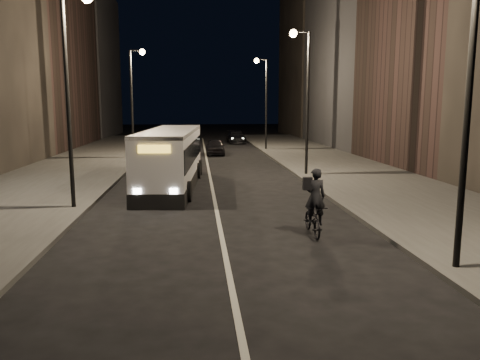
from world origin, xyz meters
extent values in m
plane|color=black|center=(0.00, 0.00, 0.00)|extent=(180.00, 180.00, 0.00)
cube|color=#363634|center=(8.50, 14.00, 0.08)|extent=(7.00, 70.00, 0.16)
cube|color=#363634|center=(-8.50, 14.00, 0.08)|extent=(7.00, 70.00, 0.16)
cube|color=black|center=(16.00, 27.50, 10.50)|extent=(8.00, 61.00, 21.00)
cube|color=black|center=(-16.00, 28.50, 11.00)|extent=(8.00, 61.00, 22.00)
cylinder|color=black|center=(5.60, -4.00, 4.16)|extent=(0.16, 0.16, 8.00)
cylinder|color=black|center=(5.60, 12.00, 4.16)|extent=(0.16, 0.16, 8.00)
cube|color=black|center=(5.15, 12.00, 8.16)|extent=(0.90, 0.08, 0.08)
sphere|color=#FFD18C|center=(4.70, 12.00, 8.06)|extent=(0.44, 0.44, 0.44)
cylinder|color=black|center=(5.60, 28.00, 4.16)|extent=(0.16, 0.16, 8.00)
cube|color=black|center=(5.15, 28.00, 8.16)|extent=(0.90, 0.08, 0.08)
sphere|color=#FFD18C|center=(4.70, 28.00, 8.06)|extent=(0.44, 0.44, 0.44)
cylinder|color=black|center=(-5.60, 4.00, 4.16)|extent=(0.16, 0.16, 8.00)
cylinder|color=black|center=(-5.60, 22.00, 4.16)|extent=(0.16, 0.16, 8.00)
cube|color=black|center=(-5.15, 22.00, 8.16)|extent=(0.90, 0.08, 0.08)
sphere|color=#FFD18C|center=(-4.70, 22.00, 8.06)|extent=(0.44, 0.44, 0.44)
cube|color=white|center=(-2.02, 9.17, 1.43)|extent=(2.98, 10.89, 2.87)
cube|color=black|center=(-2.02, 9.17, 1.84)|extent=(3.02, 10.53, 1.03)
cube|color=white|center=(-2.02, 9.17, 2.82)|extent=(2.99, 10.89, 0.16)
cube|color=gold|center=(-2.39, 3.80, 2.42)|extent=(1.26, 0.19, 0.31)
cylinder|color=black|center=(-3.40, 5.49, 0.45)|extent=(0.37, 0.92, 0.90)
cylinder|color=black|center=(-1.16, 5.33, 0.45)|extent=(0.37, 0.92, 0.90)
cylinder|color=black|center=(-2.90, 12.64, 0.45)|extent=(0.37, 0.92, 0.90)
cylinder|color=black|center=(-0.67, 12.49, 0.45)|extent=(0.37, 0.92, 0.90)
imported|color=black|center=(2.92, -0.27, 0.50)|extent=(0.68, 1.90, 0.99)
imported|color=black|center=(2.92, -0.47, 1.27)|extent=(0.67, 0.44, 1.81)
imported|color=black|center=(0.80, 24.78, 0.65)|extent=(1.57, 3.84, 1.30)
imported|color=#313233|center=(-3.60, 27.55, 0.66)|extent=(1.64, 4.08, 1.32)
imported|color=black|center=(3.60, 36.81, 0.67)|extent=(2.00, 4.67, 1.34)
camera|label=1|loc=(-0.74, -14.53, 4.09)|focal=35.00mm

